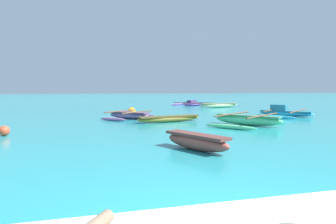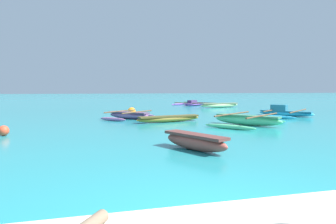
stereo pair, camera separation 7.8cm
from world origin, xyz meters
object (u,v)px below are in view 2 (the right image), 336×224
Objects in this scene: moored_boat_4 at (169,118)px; moored_boat_0 at (194,104)px; mooring_buoy_0 at (132,111)px; moored_boat_2 at (220,105)px; moored_boat_5 at (129,115)px; moored_boat_3 at (195,141)px; mooring_buoy_1 at (4,131)px; moored_boat_1 at (247,120)px; moored_boat_6 at (285,112)px.

moored_boat_0 is at bearing 52.93° from moored_boat_4.
moored_boat_2 is at bearing 34.79° from mooring_buoy_0.
moored_boat_5 is 6.36× the size of mooring_buoy_0.
moored_boat_3 reaches higher than mooring_buoy_1.
moored_boat_1 is 4.04m from moored_boat_4.
moored_boat_4 is at bearing -161.21° from moored_boat_1.
moored_boat_3 is 7.39m from moored_boat_4.
moored_boat_0 is 16.05m from moored_boat_4.
mooring_buoy_0 is (-0.24, 11.79, 0.01)m from moored_boat_3.
moored_boat_1 is 1.32× the size of moored_boat_5.
moored_boat_0 is 1.20× the size of moored_boat_2.
moored_boat_3 is 0.62× the size of moored_boat_4.
mooring_buoy_1 is at bearing -169.95° from moored_boat_4.
moored_boat_3 is 9.61m from moored_boat_5.
moored_boat_3 is at bearing -35.34° from mooring_buoy_1.
moored_boat_1 is 6.25m from moored_boat_6.
moored_boat_0 is at bearing 134.61° from moored_boat_3.
moored_boat_2 is (1.23, -3.72, 0.05)m from moored_boat_0.
moored_boat_6 is at bearing 41.09° from moored_boat_5.
moored_boat_1 is 8.42× the size of mooring_buoy_0.
moored_boat_2 is at bearing 42.80° from mooring_buoy_1.
moored_boat_4 is 4.70m from mooring_buoy_0.
moored_boat_4 is at bearing -5.83° from moored_boat_5.
moored_boat_1 reaches higher than moored_boat_3.
moored_boat_0 is 3.92m from moored_boat_2.
moored_boat_2 is at bearing 41.53° from moored_boat_4.
moored_boat_2 is at bearing 124.81° from moored_boat_1.
moored_boat_3 is (-7.76, -21.92, 0.06)m from moored_boat_0.
mooring_buoy_0 is at bearing 155.29° from moored_boat_3.
moored_boat_0 is 13.14m from moored_boat_6.
moored_boat_6 is (4.89, 3.89, -0.01)m from moored_boat_1.
moored_boat_4 is (-3.31, 2.31, -0.06)m from moored_boat_1.
moored_boat_0 is 22.40m from mooring_buoy_1.
moored_boat_2 reaches higher than moored_boat_4.
moored_boat_2 is (4.54, 13.22, -0.00)m from moored_boat_1.
moored_boat_1 is at bearing 3.43° from moored_boat_5.
moored_boat_3 reaches higher than moored_boat_2.
moored_boat_1 reaches higher than mooring_buoy_1.
moored_boat_0 reaches higher than moored_boat_5.
moored_boat_2 is 1.82× the size of moored_boat_3.
moored_boat_4 is (-6.61, -14.62, -0.00)m from moored_boat_0.
moored_boat_3 is at bearing -40.70° from moored_boat_5.
moored_boat_1 is at bearing -119.62° from moored_boat_2.
moored_boat_2 is 20.49m from mooring_buoy_1.
mooring_buoy_0 is at bearing 94.53° from moored_boat_4.
moored_boat_1 is (-3.30, -16.93, 0.05)m from moored_boat_0.
moored_boat_1 reaches higher than moored_boat_2.
moored_boat_3 is 5.97× the size of mooring_buoy_1.
moored_boat_0 is at bearing 132.71° from moored_boat_1.
moored_boat_2 is 20.31m from moored_boat_3.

